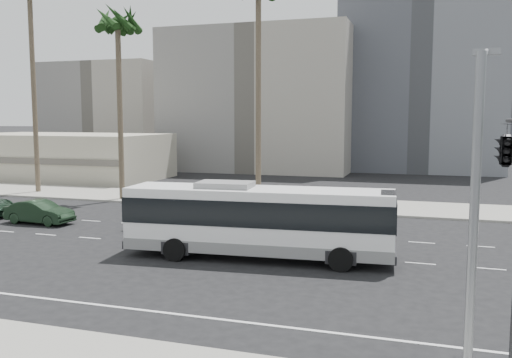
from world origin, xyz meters
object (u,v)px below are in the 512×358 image
at_px(palm_mid, 118,27).
at_px(traffic_signal, 507,158).
at_px(car_b, 39,212).
at_px(car_a, 160,219).
at_px(city_bus, 258,219).
at_px(streetlight_corner, 476,198).

bearing_deg(palm_mid, traffic_signal, -40.91).
bearing_deg(car_b, car_a, -85.81).
xyz_separation_m(city_bus, streetlight_corner, (8.84, -11.07, 2.98)).
height_order(car_a, car_b, car_b).
relative_size(car_a, palm_mid, 0.27).
bearing_deg(city_bus, car_a, 146.05).
bearing_deg(car_b, palm_mid, 4.25).
bearing_deg(palm_mid, car_a, -49.31).
xyz_separation_m(city_bus, palm_mid, (-16.38, 14.56, 12.08)).
height_order(city_bus, car_a, city_bus).
bearing_deg(palm_mid, city_bus, -41.62).
xyz_separation_m(city_bus, car_b, (-16.10, 4.09, -1.19)).
relative_size(city_bus, traffic_signal, 1.91).
relative_size(car_b, streetlight_corner, 0.52).
height_order(car_a, streetlight_corner, streetlight_corner).
bearing_deg(car_b, traffic_signal, -112.58).
xyz_separation_m(car_a, car_b, (-8.53, -0.22, 0.04)).
relative_size(car_b, traffic_signal, 0.67).
distance_m(car_a, traffic_signal, 22.00).
height_order(city_bus, car_b, city_bus).
xyz_separation_m(car_a, traffic_signal, (17.42, -12.48, 4.98)).
relative_size(car_b, palm_mid, 0.29).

